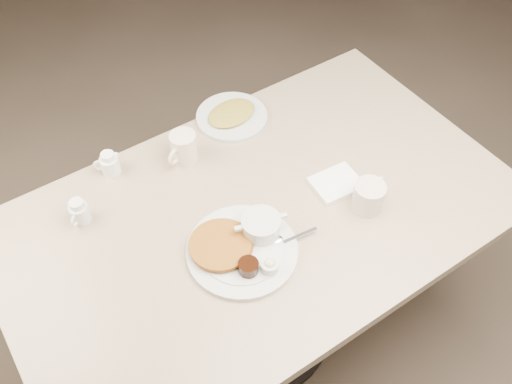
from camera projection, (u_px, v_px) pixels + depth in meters
room at (261, 17)px, 1.15m from camera, size 7.04×8.04×2.84m
diner_table at (260, 244)px, 1.78m from camera, size 1.50×0.90×0.75m
main_plate at (243, 244)px, 1.55m from camera, size 0.40×0.38×0.07m
coffee_mug_near at (369, 196)px, 1.63m from camera, size 0.14×0.12×0.09m
napkin at (336, 184)px, 1.71m from camera, size 0.15×0.13×0.02m
coffee_mug_far at (183, 148)px, 1.75m from camera, size 0.13×0.11×0.10m
creamer_left at (79, 212)px, 1.60m from camera, size 0.08×0.07×0.08m
creamer_right at (109, 164)px, 1.72m from camera, size 0.08×0.06×0.08m
hash_plate at (232, 116)px, 1.90m from camera, size 0.27×0.27×0.04m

